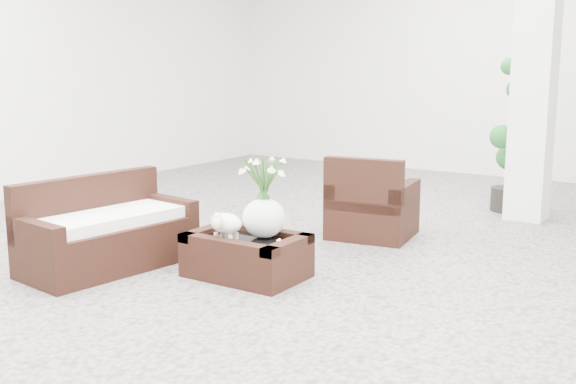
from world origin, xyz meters
The scene contains 9 objects.
ground centered at (0.00, 0.00, 0.00)m, with size 11.00×11.00×0.00m, color gray.
column centered at (1.20, 2.80, 1.75)m, with size 0.40×0.40×3.50m, color white.
coffee_table centered at (-0.09, -0.56, 0.16)m, with size 0.90×0.60×0.31m, color black.
sheep_figurine centered at (-0.21, -0.66, 0.42)m, with size 0.28×0.23×0.21m, color white.
planter_narcissus centered at (0.01, -0.46, 0.71)m, with size 0.44×0.44×0.80m, color white, non-canonical shape.
tealight centered at (0.21, -0.54, 0.33)m, with size 0.04×0.04×0.03m, color white.
armchair centered at (0.15, 1.17, 0.40)m, with size 0.75×0.72×0.80m, color black.
loveseat centered at (-1.18, -0.99, 0.37)m, with size 1.40×0.67×0.75m, color black.
topiary centered at (0.92, 3.09, 0.84)m, with size 0.45×0.45×1.69m, color #184C1C, non-canonical shape.
Camera 1 is at (3.11, -4.82, 1.67)m, focal length 43.48 mm.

